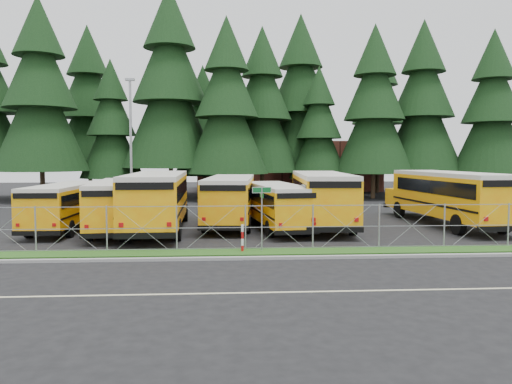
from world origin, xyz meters
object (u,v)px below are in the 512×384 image
bus_3 (158,202)px  bus_4 (231,201)px  bus_2 (119,206)px  bus_1 (67,207)px  light_standard (131,139)px  striped_bollard (242,239)px  bus_6 (321,200)px  street_sign (262,205)px  bus_east (447,199)px  bus_5 (276,207)px

bus_3 → bus_4: 4.55m
bus_2 → bus_1: bearing=158.5°
bus_2 → bus_3: bus_3 is taller
bus_2 → light_standard: bearing=91.2°
striped_bollard → bus_6: bearing=57.9°
bus_4 → striped_bollard: 8.75m
bus_6 → light_standard: size_ratio=1.19×
bus_2 → street_sign: size_ratio=3.78×
bus_4 → bus_east: bearing=0.7°
bus_east → street_sign: bus_east is taller
bus_5 → bus_4: bearing=136.1°
bus_3 → bus_east: bus_east is taller
bus_1 → striped_bollard: bearing=-36.7°
bus_6 → street_sign: bus_6 is taller
bus_east → light_standard: size_ratio=1.21×
bus_1 → bus_4: (9.22, 1.29, 0.16)m
light_standard → bus_3: bearing=-73.0°
street_sign → bus_6: bearing=62.2°
bus_1 → striped_bollard: bus_1 is taller
bus_5 → light_standard: size_ratio=0.96×
bus_2 → bus_5: bus_2 is taller
bus_5 → light_standard: 15.82m
bus_east → bus_6: bearing=174.6°
bus_4 → light_standard: 12.84m
bus_1 → striped_bollard: 12.14m
bus_6 → striped_bollard: bearing=-118.0°
bus_east → bus_1: bearing=177.0°
bus_1 → striped_bollard: size_ratio=8.21×
bus_3 → bus_6: 9.46m
bus_5 → bus_east: (10.38, 0.86, 0.32)m
bus_2 → light_standard: size_ratio=1.05×
striped_bollard → street_sign: bearing=7.4°
bus_1 → bus_4: size_ratio=0.89×
bus_4 → bus_east: 12.95m
bus_5 → street_sign: 6.88m
bus_east → street_sign: bearing=-150.8°
bus_2 → street_sign: bearing=-46.7°
bus_1 → light_standard: 11.72m
bus_1 → light_standard: bearing=82.4°
bus_3 → light_standard: 12.71m
bus_2 → bus_3: size_ratio=0.87×
striped_bollard → light_standard: light_standard is taller
street_sign → striped_bollard: 1.67m
bus_6 → bus_5: bearing=-154.8°
street_sign → striped_bollard: bearing=-172.6°
bus_4 → bus_east: (12.91, -1.02, 0.15)m
bus_1 → bus_6: (14.54, 0.49, 0.29)m
bus_6 → street_sign: (-4.10, -7.79, 0.45)m
bus_3 → bus_4: (4.06, 2.04, -0.15)m
bus_2 → bus_east: size_ratio=0.87×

